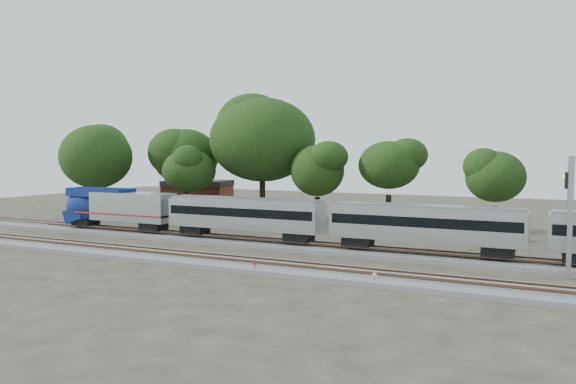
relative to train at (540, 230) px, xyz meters
name	(u,v)px	position (x,y,z in m)	size (l,w,h in m)	color
ground	(261,258)	(-22.21, -6.00, -3.12)	(160.00, 160.00, 0.00)	#383328
track_far	(291,246)	(-22.21, 0.00, -2.92)	(160.00, 5.00, 0.73)	slate
track_near	(238,264)	(-22.21, -10.00, -2.92)	(160.00, 5.00, 0.73)	slate
train	(540,230)	(0.00, 0.00, 0.00)	(105.79, 3.02, 4.45)	silver
switch_stand_red	(255,266)	(-19.47, -12.00, -2.47)	(0.32, 0.10, 1.02)	#512D19
switch_stand_white	(374,277)	(-10.08, -11.81, -2.50)	(0.31, 0.11, 0.99)	#512D19
switch_lever	(296,275)	(-16.23, -11.48, -2.97)	(0.50, 0.30, 0.30)	#512D19
signal_gantry	(570,187)	(2.03, 0.00, 3.45)	(0.63, 7.42, 9.02)	gray
brick_building	(198,195)	(-51.23, 25.76, -0.70)	(11.40, 9.20, 4.82)	brown
tree_0	(96,157)	(-55.83, 8.49, 5.58)	(8.87, 8.87, 12.50)	black
tree_1	(186,157)	(-46.58, 16.26, 5.51)	(8.79, 8.79, 12.39)	black
tree_2	(189,171)	(-42.10, 10.89, 3.78)	(7.04, 7.04, 9.92)	black
tree_3	(262,140)	(-34.54, 16.86, 7.85)	(11.16, 11.16, 15.74)	black
tree_4	(317,171)	(-25.69, 14.83, 3.93)	(7.19, 7.19, 10.14)	black
tree_5	(389,165)	(-17.21, 16.75, 4.65)	(7.92, 7.92, 11.17)	black
tree_6	(495,177)	(-4.80, 13.03, 3.62)	(6.88, 6.88, 9.70)	black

